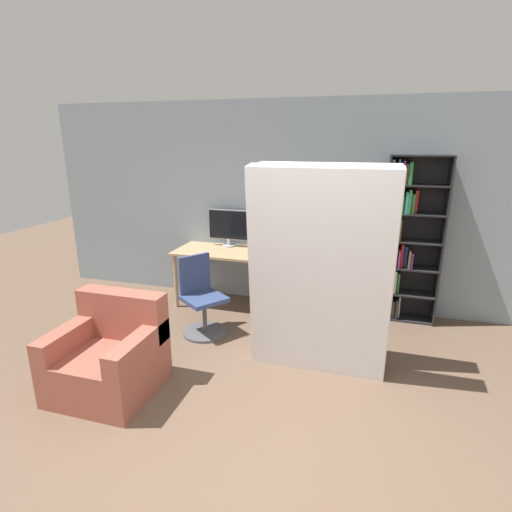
{
  "coord_description": "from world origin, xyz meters",
  "views": [
    {
      "loc": [
        0.57,
        -2.03,
        2.19
      ],
      "look_at": [
        -0.54,
        1.73,
        1.05
      ],
      "focal_mm": 28.0,
      "sensor_mm": 36.0,
      "label": 1
    }
  ],
  "objects_px": {
    "bookshelf": "(405,240)",
    "armchair": "(110,356)",
    "mattress_far": "(324,267)",
    "mattress_near": "(320,275)",
    "office_chair": "(202,303)",
    "monitor": "(229,226)"
  },
  "relations": [
    {
      "from": "office_chair",
      "to": "mattress_far",
      "type": "bearing_deg",
      "value": -7.67
    },
    {
      "from": "office_chair",
      "to": "bookshelf",
      "type": "bearing_deg",
      "value": 26.15
    },
    {
      "from": "armchair",
      "to": "mattress_far",
      "type": "bearing_deg",
      "value": 31.34
    },
    {
      "from": "bookshelf",
      "to": "mattress_far",
      "type": "height_order",
      "value": "bookshelf"
    },
    {
      "from": "armchair",
      "to": "mattress_near",
      "type": "bearing_deg",
      "value": 24.09
    },
    {
      "from": "monitor",
      "to": "armchair",
      "type": "relative_size",
      "value": 0.68
    },
    {
      "from": "mattress_far",
      "to": "armchair",
      "type": "distance_m",
      "value": 2.16
    },
    {
      "from": "monitor",
      "to": "armchair",
      "type": "bearing_deg",
      "value": -96.7
    },
    {
      "from": "mattress_near",
      "to": "mattress_far",
      "type": "distance_m",
      "value": 0.28
    },
    {
      "from": "mattress_far",
      "to": "monitor",
      "type": "bearing_deg",
      "value": 138.49
    },
    {
      "from": "monitor",
      "to": "mattress_near",
      "type": "relative_size",
      "value": 0.29
    },
    {
      "from": "bookshelf",
      "to": "office_chair",
      "type": "bearing_deg",
      "value": -153.85
    },
    {
      "from": "office_chair",
      "to": "mattress_near",
      "type": "xyz_separation_m",
      "value": [
        1.41,
        -0.47,
        0.63
      ]
    },
    {
      "from": "office_chair",
      "to": "armchair",
      "type": "relative_size",
      "value": 1.08
    },
    {
      "from": "mattress_near",
      "to": "armchair",
      "type": "xyz_separation_m",
      "value": [
        -1.75,
        -0.78,
        -0.68
      ]
    },
    {
      "from": "mattress_near",
      "to": "mattress_far",
      "type": "relative_size",
      "value": 1.0
    },
    {
      "from": "office_chair",
      "to": "bookshelf",
      "type": "xyz_separation_m",
      "value": [
        2.23,
        1.1,
        0.65
      ]
    },
    {
      "from": "mattress_far",
      "to": "armchair",
      "type": "bearing_deg",
      "value": -148.66
    },
    {
      "from": "mattress_far",
      "to": "bookshelf",
      "type": "bearing_deg",
      "value": 57.37
    },
    {
      "from": "office_chair",
      "to": "bookshelf",
      "type": "height_order",
      "value": "bookshelf"
    },
    {
      "from": "bookshelf",
      "to": "mattress_far",
      "type": "distance_m",
      "value": 1.53
    },
    {
      "from": "bookshelf",
      "to": "armchair",
      "type": "xyz_separation_m",
      "value": [
        -2.57,
        -2.35,
        -0.7
      ]
    }
  ]
}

